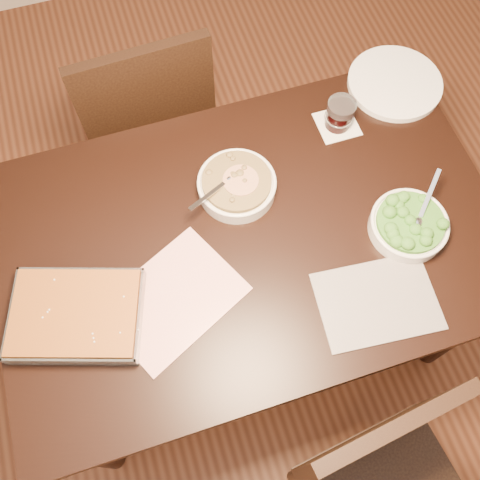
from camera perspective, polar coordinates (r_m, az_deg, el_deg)
The scene contains 12 objects.
ground at distance 2.18m, azimuth 0.74°, elevation -7.90°, with size 4.00×4.00×0.00m, color #462214.
table at distance 1.56m, azimuth 1.02°, elevation -0.95°, with size 1.40×0.90×0.75m.
magazine_a at distance 1.41m, azimuth -7.15°, elevation -6.23°, with size 0.34×0.25×0.01m, color #B8343C.
magazine_b at distance 1.45m, azimuth 14.41°, elevation -6.35°, with size 0.31×0.22×0.01m, color #27262D.
coaster at distance 1.69m, azimuth 10.31°, elevation 12.05°, with size 0.12×0.12×0.00m, color white.
stew_bowl at distance 1.51m, azimuth -0.35°, elevation 5.91°, with size 0.23×0.22×0.09m.
broccoli_bowl at distance 1.53m, azimuth 17.55°, elevation 1.55°, with size 0.21×0.21×0.08m.
baking_dish at distance 1.42m, azimuth -17.05°, elevation -7.68°, with size 0.39×0.33×0.06m.
wine_tumbler at distance 1.65m, azimuth 10.61°, elevation 13.10°, with size 0.09×0.09×0.09m.
dinner_plate at distance 1.82m, azimuth 16.18°, elevation 15.78°, with size 0.30×0.30×0.02m, color white.
chair_near at distance 1.64m, azimuth 15.01°, elevation -23.43°, with size 0.47×0.47×0.89m.
chair_far at distance 2.01m, azimuth -9.84°, elevation 13.22°, with size 0.46×0.46×0.93m.
Camera 1 is at (-0.22, -0.59, 2.09)m, focal length 40.00 mm.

